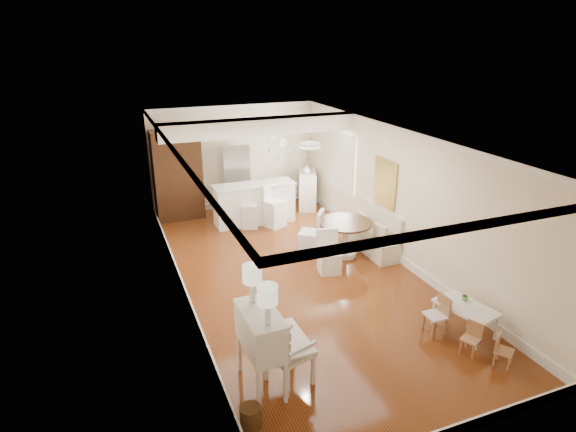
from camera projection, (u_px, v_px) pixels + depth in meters
room at (294, 176)px, 9.22m from camera, size 9.00×9.04×2.82m
secretary_bureau at (261, 350)px, 6.40m from camera, size 0.93×0.95×1.17m
gustavian_armchair at (289, 351)px, 6.50m from camera, size 0.74×0.74×1.04m
wicker_basket at (251, 416)px, 5.91m from camera, size 0.35×0.35×0.26m
kids_table at (464, 319)px, 7.73m from camera, size 0.75×1.04×0.47m
kids_chair_a at (471, 339)px, 7.20m from camera, size 0.33×0.33×0.51m
kids_chair_b at (436, 315)px, 7.67m from camera, size 0.32×0.32×0.66m
kids_chair_c at (504, 351)px, 6.94m from camera, size 0.34×0.34×0.50m
banquette at (372, 230)px, 10.57m from camera, size 0.52×1.60×0.98m
dining_table at (345, 239)px, 10.38m from camera, size 1.33×1.33×0.79m
slip_chair_near at (330, 252)px, 9.63m from camera, size 0.49×0.50×0.87m
slip_chair_far at (311, 232)px, 10.46m from camera, size 0.67×0.67×0.99m
breakfast_counter at (254, 203)px, 12.17m from camera, size 2.05×0.65×1.03m
bar_stool_left at (249, 209)px, 11.88m from camera, size 0.48×0.48×0.96m
bar_stool_right at (275, 206)px, 11.91m from camera, size 0.56×0.56×1.07m
pantry_cabinet at (178, 175)px, 12.30m from camera, size 1.20×0.60×2.30m
fridge at (249, 177)px, 13.02m from camera, size 0.75×0.65×1.80m
sideboard at (308, 190)px, 13.32m from camera, size 0.82×1.13×0.99m
pencil_cup at (465, 298)px, 7.80m from camera, size 0.12×0.12×0.09m
branch_vase at (307, 169)px, 13.07m from camera, size 0.27×0.27×0.21m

